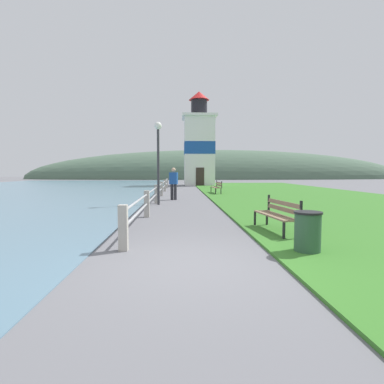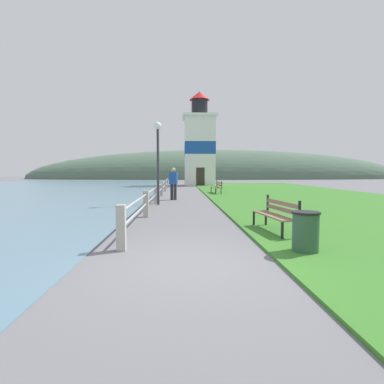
{
  "view_description": "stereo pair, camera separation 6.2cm",
  "coord_description": "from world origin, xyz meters",
  "px_view_note": "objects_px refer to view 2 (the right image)",
  "views": [
    {
      "loc": [
        -0.27,
        -5.09,
        1.63
      ],
      "look_at": [
        0.55,
        13.8,
        0.3
      ],
      "focal_mm": 28.0,
      "sensor_mm": 36.0,
      "label": 1
    },
    {
      "loc": [
        -0.21,
        -5.09,
        1.63
      ],
      "look_at": [
        0.55,
        13.8,
        0.3
      ],
      "focal_mm": 28.0,
      "sensor_mm": 36.0,
      "label": 2
    }
  ],
  "objects_px": {
    "park_bench_near": "(277,213)",
    "person_strolling": "(173,182)",
    "lamp_post": "(158,148)",
    "lighthouse": "(199,146)",
    "trash_bin": "(306,233)",
    "park_bench_midway": "(217,186)"
  },
  "relations": [
    {
      "from": "park_bench_near",
      "to": "person_strolling",
      "type": "height_order",
      "value": "person_strolling"
    },
    {
      "from": "park_bench_near",
      "to": "lamp_post",
      "type": "height_order",
      "value": "lamp_post"
    },
    {
      "from": "lighthouse",
      "to": "person_strolling",
      "type": "relative_size",
      "value": 5.79
    },
    {
      "from": "person_strolling",
      "to": "trash_bin",
      "type": "distance_m",
      "value": 11.56
    },
    {
      "from": "park_bench_midway",
      "to": "lamp_post",
      "type": "height_order",
      "value": "lamp_post"
    },
    {
      "from": "lighthouse",
      "to": "lamp_post",
      "type": "relative_size",
      "value": 2.65
    },
    {
      "from": "park_bench_midway",
      "to": "lamp_post",
      "type": "xyz_separation_m",
      "value": [
        -3.69,
        -6.66,
        2.2
      ]
    },
    {
      "from": "trash_bin",
      "to": "lamp_post",
      "type": "distance_m",
      "value": 9.73
    },
    {
      "from": "person_strolling",
      "to": "lighthouse",
      "type": "bearing_deg",
      "value": 8.66
    },
    {
      "from": "park_bench_near",
      "to": "trash_bin",
      "type": "bearing_deg",
      "value": 80.75
    },
    {
      "from": "park_bench_midway",
      "to": "lighthouse",
      "type": "distance_m",
      "value": 13.52
    },
    {
      "from": "park_bench_near",
      "to": "lighthouse",
      "type": "bearing_deg",
      "value": -96.6
    },
    {
      "from": "park_bench_near",
      "to": "lighthouse",
      "type": "xyz_separation_m",
      "value": [
        -0.31,
        26.38,
        3.95
      ]
    },
    {
      "from": "park_bench_midway",
      "to": "trash_bin",
      "type": "bearing_deg",
      "value": 86.13
    },
    {
      "from": "person_strolling",
      "to": "trash_bin",
      "type": "xyz_separation_m",
      "value": [
        2.82,
        -11.2,
        -0.56
      ]
    },
    {
      "from": "lighthouse",
      "to": "lamp_post",
      "type": "distance_m",
      "value": 19.93
    },
    {
      "from": "trash_bin",
      "to": "person_strolling",
      "type": "bearing_deg",
      "value": 104.15
    },
    {
      "from": "lamp_post",
      "to": "park_bench_midway",
      "type": "bearing_deg",
      "value": 61.0
    },
    {
      "from": "park_bench_midway",
      "to": "trash_bin",
      "type": "height_order",
      "value": "park_bench_midway"
    },
    {
      "from": "park_bench_midway",
      "to": "person_strolling",
      "type": "relative_size",
      "value": 1.09
    },
    {
      "from": "park_bench_midway",
      "to": "trash_bin",
      "type": "distance_m",
      "value": 15.44
    },
    {
      "from": "trash_bin",
      "to": "lamp_post",
      "type": "relative_size",
      "value": 0.21
    }
  ]
}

